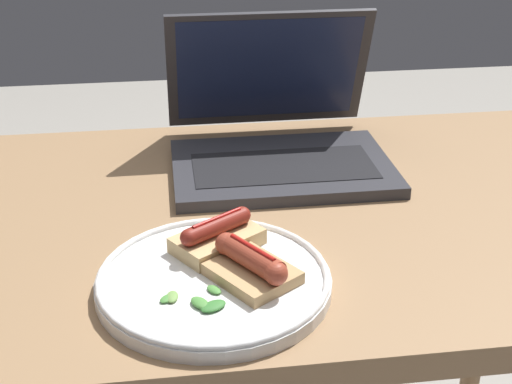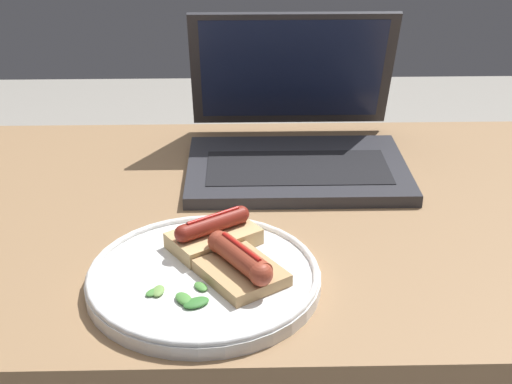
{
  "view_description": "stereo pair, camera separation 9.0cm",
  "coord_description": "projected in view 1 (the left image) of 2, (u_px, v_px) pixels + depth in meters",
  "views": [
    {
      "loc": [
        -0.09,
        -0.87,
        1.21
      ],
      "look_at": [
        0.02,
        -0.07,
        0.81
      ],
      "focal_mm": 50.0,
      "sensor_mm": 36.0,
      "label": 1
    },
    {
      "loc": [
        0.0,
        -0.87,
        1.21
      ],
      "look_at": [
        0.02,
        -0.07,
        0.81
      ],
      "focal_mm": 50.0,
      "sensor_mm": 36.0,
      "label": 2
    }
  ],
  "objects": [
    {
      "name": "desk",
      "position": [
        235.0,
        254.0,
        1.02
      ],
      "size": [
        1.21,
        0.66,
        0.75
      ],
      "color": "#93704C",
      "rests_on": "ground_plane"
    },
    {
      "name": "laptop",
      "position": [
        278.0,
        138.0,
        1.11
      ],
      "size": [
        0.33,
        0.3,
        0.22
      ],
      "color": "#2D2D33",
      "rests_on": "desk"
    },
    {
      "name": "plate",
      "position": [
        214.0,
        280.0,
        0.81
      ],
      "size": [
        0.27,
        0.27,
        0.02
      ],
      "color": "white",
      "rests_on": "desk"
    },
    {
      "name": "sausage_toast_left",
      "position": [
        217.0,
        236.0,
        0.86
      ],
      "size": [
        0.12,
        0.11,
        0.04
      ],
      "rotation": [
        0.0,
        0.0,
        3.73
      ],
      "color": "tan",
      "rests_on": "plate"
    },
    {
      "name": "sausage_toast_middle",
      "position": [
        250.0,
        266.0,
        0.79
      ],
      "size": [
        0.11,
        0.12,
        0.04
      ],
      "rotation": [
        0.0,
        0.0,
        5.3
      ],
      "color": "tan",
      "rests_on": "plate"
    },
    {
      "name": "salad_pile",
      "position": [
        198.0,
        301.0,
        0.76
      ],
      "size": [
        0.08,
        0.06,
        0.01
      ],
      "color": "#709E4C",
      "rests_on": "plate"
    }
  ]
}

